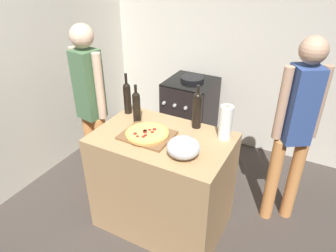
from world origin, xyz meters
TOP-DOWN VIEW (x-y plane):
  - ground_plane at (0.00, 1.22)m, footprint 3.83×3.04m
  - kitchen_wall_rear at (0.00, 2.49)m, footprint 3.83×0.10m
  - kitchen_wall_left at (-1.67, 1.22)m, footprint 0.10×3.04m
  - counter at (-0.07, 0.79)m, footprint 1.10×0.72m
  - cutting_board at (-0.18, 0.74)m, footprint 0.40×0.32m
  - pizza at (-0.18, 0.74)m, footprint 0.35×0.35m
  - mixing_bowl at (0.19, 0.63)m, footprint 0.24×0.24m
  - paper_towel_roll at (0.37, 1.01)m, footprint 0.10×0.10m
  - wine_bottle_dark at (-0.55, 1.01)m, footprint 0.07×0.07m
  - wine_bottle_green at (-0.38, 0.91)m, footprint 0.07×0.07m
  - wine_bottle_clear at (0.11, 1.07)m, footprint 0.08×0.08m
  - stove at (-0.40, 2.09)m, footprint 0.56×0.58m
  - person_in_stripes at (-0.91, 0.92)m, footprint 0.37×0.23m
  - person_in_red at (0.85, 1.36)m, footprint 0.33×0.28m

SIDE VIEW (x-z plane):
  - ground_plane at x=0.00m, z-range -0.02..0.00m
  - stove at x=-0.40m, z-range -0.01..0.92m
  - counter at x=-0.07m, z-range 0.00..0.93m
  - cutting_board at x=-0.18m, z-range 0.93..0.95m
  - pizza at x=-0.18m, z-range 0.95..0.98m
  - person_in_stripes at x=-0.91m, z-range 0.13..1.85m
  - person_in_red at x=0.85m, z-range 0.13..1.85m
  - mixing_bowl at x=0.19m, z-range 0.93..1.08m
  - paper_towel_roll at x=0.37m, z-range 0.93..1.21m
  - wine_bottle_green at x=-0.38m, z-range 0.91..1.26m
  - wine_bottle_dark at x=-0.55m, z-range 0.90..1.28m
  - wine_bottle_clear at x=0.11m, z-range 0.92..1.29m
  - kitchen_wall_rear at x=0.00m, z-range 0.00..2.60m
  - kitchen_wall_left at x=-1.67m, z-range 0.00..2.60m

